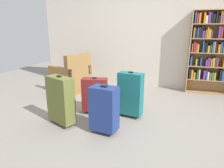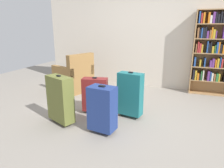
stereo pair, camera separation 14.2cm
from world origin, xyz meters
The scene contains 9 objects.
ground_plane centered at (0.00, 0.00, 0.00)m, with size 9.36×9.36×0.00m, color gray.
back_wall centered at (0.00, 2.10, 1.30)m, with size 5.35×0.10×2.60m, color beige.
bookshelf centered at (1.57, 1.90, 0.99)m, with size 1.04×0.27×1.83m.
armchair centered at (-1.49, 1.08, 0.32)m, with size 0.91×0.91×0.90m.
mug centered at (-1.03, 0.85, 0.05)m, with size 0.12×0.08×0.10m.
suitcase_olive centered at (-0.84, -0.49, 0.40)m, with size 0.50×0.36×0.78m.
suitcase_teal centered at (0.12, 0.10, 0.40)m, with size 0.43×0.26×0.78m.
suitcase_dark_red centered at (-0.50, 0.06, 0.34)m, with size 0.46×0.28×0.65m.
suitcase_navy_blue centered at (-0.12, -0.54, 0.37)m, with size 0.40×0.29×0.70m.
Camera 2 is at (0.89, -2.98, 1.46)m, focal length 32.36 mm.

